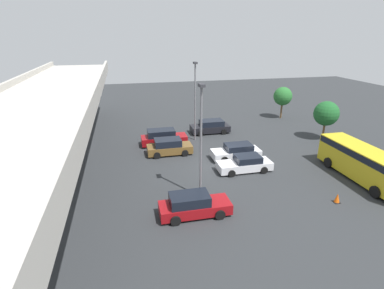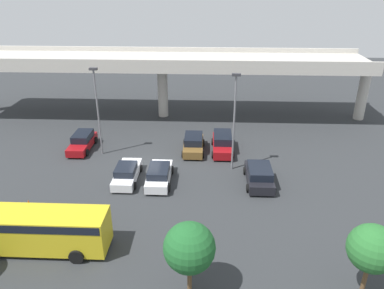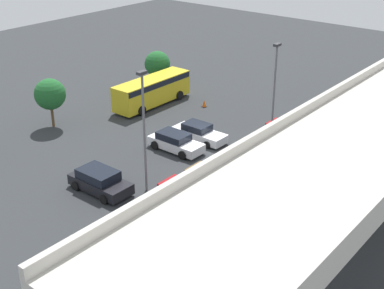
{
  "view_description": "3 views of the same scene",
  "coord_description": "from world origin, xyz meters",
  "views": [
    {
      "loc": [
        -23.38,
        7.99,
        11.37
      ],
      "look_at": [
        0.41,
        2.54,
        2.21
      ],
      "focal_mm": 28.0,
      "sensor_mm": 36.0,
      "label": 1
    },
    {
      "loc": [
        5.36,
        -28.71,
        15.73
      ],
      "look_at": [
        3.95,
        2.75,
        1.28
      ],
      "focal_mm": 35.0,
      "sensor_mm": 36.0,
      "label": 2
    },
    {
      "loc": [
        30.58,
        23.3,
        18.48
      ],
      "look_at": [
        3.42,
        1.24,
        2.17
      ],
      "focal_mm": 50.0,
      "sensor_mm": 36.0,
      "label": 3
    }
  ],
  "objects": [
    {
      "name": "parked_car_2",
      "position": [
        1.47,
        -2.06,
        0.71
      ],
      "size": [
        2.05,
        4.64,
        1.46
      ],
      "rotation": [
        0.0,
        0.0,
        1.57
      ],
      "color": "silver",
      "rests_on": "ground_plane"
    },
    {
      "name": "lamp_post_mid_lot",
      "position": [
        -4.65,
        3.07,
        4.83
      ],
      "size": [
        0.7,
        0.35,
        8.28
      ],
      "color": "slate",
      "rests_on": "ground_plane"
    },
    {
      "name": "parked_car_3",
      "position": [
        4.04,
        4.04,
        0.76
      ],
      "size": [
        2.09,
        4.41,
        1.58
      ],
      "rotation": [
        0.0,
        0.0,
        -1.57
      ],
      "color": "brown",
      "rests_on": "ground_plane"
    },
    {
      "name": "traffic_cone",
      "position": [
        -7.61,
        -6.21,
        0.33
      ],
      "size": [
        0.44,
        0.44,
        0.7
      ],
      "color": "black",
      "rests_on": "ground_plane"
    },
    {
      "name": "parked_car_0",
      "position": [
        -6.85,
        4.12,
        0.74
      ],
      "size": [
        1.98,
        4.7,
        1.55
      ],
      "rotation": [
        0.0,
        0.0,
        -1.57
      ],
      "color": "maroon",
      "rests_on": "ground_plane"
    },
    {
      "name": "tree_front_right",
      "position": [
        4.55,
        -13.6,
        2.99
      ],
      "size": [
        2.71,
        2.71,
        4.35
      ],
      "color": "brown",
      "rests_on": "ground_plane"
    },
    {
      "name": "shuttle_bus",
      "position": [
        -4.95,
        -10.52,
        1.58
      ],
      "size": [
        8.68,
        2.6,
        2.63
      ],
      "color": "gold",
      "rests_on": "ground_plane"
    },
    {
      "name": "ground_plane",
      "position": [
        0.0,
        0.0,
        0.0
      ],
      "size": [
        99.47,
        99.47,
        0.0
      ],
      "primitive_type": "plane",
      "color": "#2D3033"
    },
    {
      "name": "highway_overpass",
      "position": [
        0.0,
        13.8,
        6.32
      ],
      "size": [
        47.6,
        7.64,
        7.53
      ],
      "color": "#BCB7AD",
      "rests_on": "ground_plane"
    },
    {
      "name": "tree_front_far_right",
      "position": [
        13.78,
        -13.39,
        3.1
      ],
      "size": [
        2.53,
        2.53,
        4.38
      ],
      "color": "brown",
      "rests_on": "ground_plane"
    },
    {
      "name": "parked_car_1",
      "position": [
        -1.26,
        -1.82,
        0.66
      ],
      "size": [
        1.98,
        4.73,
        1.41
      ],
      "rotation": [
        0.0,
        0.0,
        1.57
      ],
      "color": "silver",
      "rests_on": "ground_plane"
    },
    {
      "name": "parked_car_5",
      "position": [
        9.65,
        -1.84,
        0.75
      ],
      "size": [
        2.26,
        4.61,
        1.55
      ],
      "rotation": [
        0.0,
        0.0,
        1.57
      ],
      "color": "black",
      "rests_on": "ground_plane"
    },
    {
      "name": "lamp_post_near_aisle",
      "position": [
        7.57,
        0.56,
        4.96
      ],
      "size": [
        0.7,
        0.35,
        8.53
      ],
      "color": "slate",
      "rests_on": "ground_plane"
    },
    {
      "name": "parked_car_4",
      "position": [
        6.84,
        4.24,
        0.81
      ],
      "size": [
        2.09,
        4.84,
        1.69
      ],
      "rotation": [
        0.0,
        0.0,
        -1.57
      ],
      "color": "maroon",
      "rests_on": "ground_plane"
    }
  ]
}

